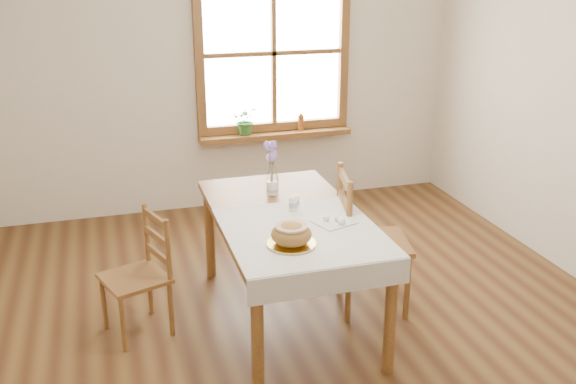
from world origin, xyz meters
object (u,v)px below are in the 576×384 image
at_px(chair_left, 134,276).
at_px(chair_right, 374,240).
at_px(bread_plate, 291,244).
at_px(dining_table, 288,226).
at_px(flower_vase, 272,189).

xyz_separation_m(chair_left, chair_right, (1.58, -0.11, 0.09)).
bearing_deg(chair_right, bread_plate, 134.79).
bearing_deg(bread_plate, dining_table, 75.73).
height_order(chair_left, bread_plate, chair_left).
relative_size(chair_right, flower_vase, 10.84).
bearing_deg(dining_table, chair_right, -0.91).
bearing_deg(chair_left, dining_table, 64.69).
distance_m(dining_table, chair_right, 0.62).
distance_m(chair_left, chair_right, 1.58).
height_order(chair_left, chair_right, chair_right).
relative_size(dining_table, chair_left, 2.00).
height_order(chair_left, flower_vase, flower_vase).
bearing_deg(chair_right, chair_left, 97.88).
bearing_deg(chair_left, bread_plate, 36.80).
xyz_separation_m(dining_table, chair_right, (0.60, -0.01, -0.17)).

